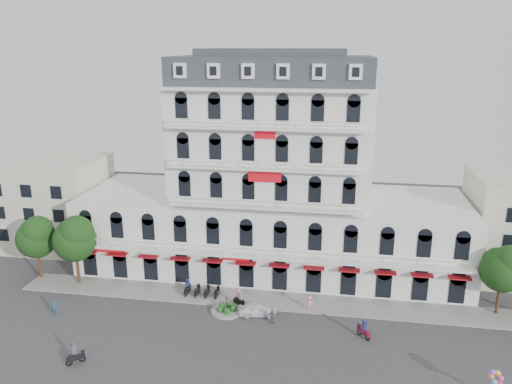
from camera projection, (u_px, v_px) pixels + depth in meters
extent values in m
plane|color=#38383A|center=(245.00, 349.00, 44.68)|extent=(120.00, 120.00, 0.00)
cube|color=gray|center=(260.00, 299.00, 53.17)|extent=(53.00, 4.00, 0.16)
cube|color=silver|center=(272.00, 231.00, 60.44)|extent=(45.00, 14.00, 9.00)
cube|color=silver|center=(273.00, 141.00, 57.34)|extent=(22.00, 12.00, 13.00)
cube|color=#2D3035|center=(273.00, 70.00, 55.08)|extent=(21.56, 11.76, 3.00)
cube|color=#2D3035|center=(273.00, 52.00, 54.54)|extent=(15.84, 8.64, 0.80)
cube|color=maroon|center=(262.00, 264.00, 53.63)|extent=(40.50, 1.00, 0.15)
cube|color=#B80B16|center=(265.00, 176.00, 52.25)|extent=(3.50, 0.10, 1.40)
cube|color=beige|center=(51.00, 202.00, 66.57)|extent=(14.00, 10.00, 12.00)
cylinder|color=gray|center=(227.00, 311.00, 50.79)|extent=(3.20, 3.20, 0.24)
cylinder|color=black|center=(227.00, 304.00, 50.57)|extent=(0.08, 0.08, 1.40)
sphere|color=#1C541D|center=(233.00, 309.00, 50.59)|extent=(0.70, 0.70, 0.70)
sphere|color=#1C541D|center=(230.00, 305.00, 51.29)|extent=(0.70, 0.70, 0.70)
sphere|color=#1C541D|center=(222.00, 306.00, 51.18)|extent=(0.70, 0.70, 0.70)
sphere|color=#1C541D|center=(220.00, 310.00, 50.40)|extent=(0.70, 0.70, 0.70)
sphere|color=#1C541D|center=(227.00, 312.00, 50.03)|extent=(0.70, 0.70, 0.70)
cylinder|color=#382314|center=(40.00, 264.00, 57.68)|extent=(0.36, 0.36, 3.52)
sphere|color=#113813|center=(36.00, 239.00, 56.78)|extent=(4.48, 4.48, 4.48)
sphere|color=#113813|center=(38.00, 231.00, 56.13)|extent=(3.52, 3.52, 3.52)
sphere|color=#113813|center=(34.00, 232.00, 56.95)|extent=(3.20, 3.20, 3.20)
cylinder|color=#382314|center=(78.00, 268.00, 56.40)|extent=(0.36, 0.36, 3.74)
sphere|color=#113813|center=(75.00, 240.00, 55.44)|extent=(4.76, 4.76, 4.76)
sphere|color=#113813|center=(77.00, 232.00, 54.77)|extent=(3.74, 3.74, 3.74)
sphere|color=#113813|center=(72.00, 234.00, 55.60)|extent=(3.40, 3.40, 3.40)
cylinder|color=#382314|center=(498.00, 299.00, 49.93)|extent=(0.36, 0.36, 3.43)
sphere|color=#113813|center=(503.00, 270.00, 49.05)|extent=(4.37, 4.37, 4.37)
sphere|color=#113813|center=(510.00, 263.00, 48.40)|extent=(3.43, 3.43, 3.43)
sphere|color=#113813|center=(498.00, 263.00, 49.22)|extent=(3.12, 3.12, 3.12)
imported|color=white|center=(257.00, 309.00, 50.04)|extent=(4.03, 2.15, 1.30)
cube|color=black|center=(75.00, 358.00, 42.44)|extent=(1.35, 1.26, 0.35)
torus|color=black|center=(82.00, 359.00, 42.80)|extent=(0.53, 0.49, 0.60)
torus|color=black|center=(69.00, 363.00, 42.23)|extent=(0.53, 0.49, 0.60)
imported|color=#5C5B63|center=(75.00, 351.00, 42.25)|extent=(0.65, 0.63, 1.50)
cube|color=maroon|center=(364.00, 332.00, 46.22)|extent=(1.26, 1.36, 0.35)
torus|color=black|center=(359.00, 332.00, 46.74)|extent=(0.49, 0.53, 0.60)
torus|color=black|center=(368.00, 338.00, 45.85)|extent=(0.49, 0.53, 0.60)
imported|color=navy|center=(364.00, 326.00, 46.04)|extent=(0.83, 0.85, 1.47)
cube|color=black|center=(239.00, 302.00, 51.63)|extent=(1.35, 1.26, 0.35)
torus|color=black|center=(242.00, 307.00, 51.29)|extent=(0.53, 0.49, 0.60)
torus|color=black|center=(236.00, 303.00, 52.12)|extent=(0.53, 0.49, 0.60)
imported|color=#CB6B88|center=(239.00, 296.00, 51.42)|extent=(1.20, 1.16, 1.64)
imported|color=navy|center=(188.00, 285.00, 54.70)|extent=(0.85, 0.61, 1.61)
imported|color=#5A5A61|center=(272.00, 316.00, 48.55)|extent=(0.93, 0.48, 1.51)
imported|color=pink|center=(309.00, 303.00, 50.94)|extent=(1.09, 0.68, 1.63)
imported|color=navy|center=(54.00, 307.00, 50.10)|extent=(0.71, 0.65, 1.62)
sphere|color=#E54C99|center=(501.00, 378.00, 37.58)|extent=(0.44, 0.44, 0.44)
sphere|color=yellow|center=(498.00, 373.00, 37.84)|extent=(0.44, 0.44, 0.44)
sphere|color=#994CD8|center=(493.00, 372.00, 37.89)|extent=(0.44, 0.44, 0.44)
sphere|color=orange|center=(491.00, 377.00, 37.68)|extent=(0.44, 0.44, 0.44)
sphere|color=#4CB2E5|center=(495.00, 382.00, 37.43)|extent=(0.44, 0.44, 0.44)
sphere|color=#D8334C|center=(499.00, 383.00, 37.39)|extent=(0.44, 0.44, 0.44)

